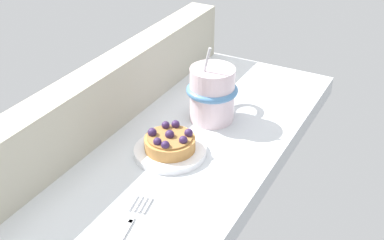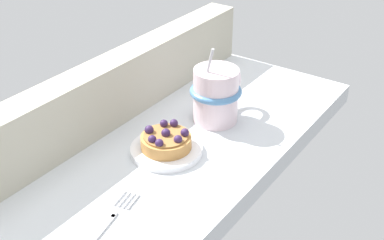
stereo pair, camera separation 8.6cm
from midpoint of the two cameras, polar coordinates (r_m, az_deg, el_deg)
ground_plane at (r=87.05cm, az=1.14°, el=-3.46°), size 73.65×33.28×3.76cm
window_rail_back at (r=90.46cm, az=-6.10°, el=3.36°), size 72.17×5.65×11.40cm
dessert_plate at (r=82.80cm, az=0.08°, el=-3.46°), size 11.75×11.75×1.06cm
raspberry_tart at (r=81.75cm, az=0.08°, el=-2.35°), size 8.22×8.22×3.46cm
coffee_mug at (r=89.97cm, az=5.51°, el=2.81°), size 12.87×9.18×14.37cm
dessert_fork at (r=69.55cm, az=-6.11°, el=-11.70°), size 15.60×4.80×0.60cm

